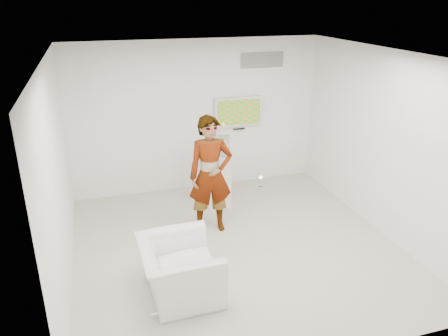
% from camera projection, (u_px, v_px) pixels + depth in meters
% --- Properties ---
extents(room, '(5.01, 5.01, 3.00)m').
position_uv_depth(room, '(237.00, 159.00, 6.44)').
color(room, '#AEABA0').
rests_on(room, ground).
extents(tv, '(1.00, 0.08, 0.60)m').
position_uv_depth(tv, '(238.00, 112.00, 8.83)').
color(tv, silver).
rests_on(tv, room).
extents(logo_decal, '(0.90, 0.02, 0.30)m').
position_uv_depth(logo_decal, '(262.00, 60.00, 8.63)').
color(logo_decal, slate).
rests_on(logo_decal, room).
extents(person, '(0.77, 0.54, 1.99)m').
position_uv_depth(person, '(211.00, 175.00, 7.17)').
color(person, silver).
rests_on(person, room).
extents(armchair, '(1.03, 1.17, 0.74)m').
position_uv_depth(armchair, '(179.00, 270.00, 5.77)').
color(armchair, silver).
rests_on(armchair, room).
extents(pedestal, '(0.60, 0.60, 1.00)m').
position_uv_depth(pedestal, '(220.00, 179.00, 8.26)').
color(pedestal, white).
rests_on(pedestal, room).
extents(floor_uplight, '(0.18, 0.18, 0.26)m').
position_uv_depth(floor_uplight, '(261.00, 182.00, 9.05)').
color(floor_uplight, white).
rests_on(floor_uplight, room).
extents(vitrine, '(0.45, 0.45, 0.34)m').
position_uv_depth(vitrine, '(219.00, 146.00, 8.01)').
color(vitrine, white).
rests_on(vitrine, pedestal).
extents(console, '(0.05, 0.15, 0.20)m').
position_uv_depth(console, '(219.00, 149.00, 8.03)').
color(console, white).
rests_on(console, pedestal).
extents(wii_remote, '(0.06, 0.14, 0.03)m').
position_uv_depth(wii_remote, '(224.00, 125.00, 7.06)').
color(wii_remote, white).
rests_on(wii_remote, person).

